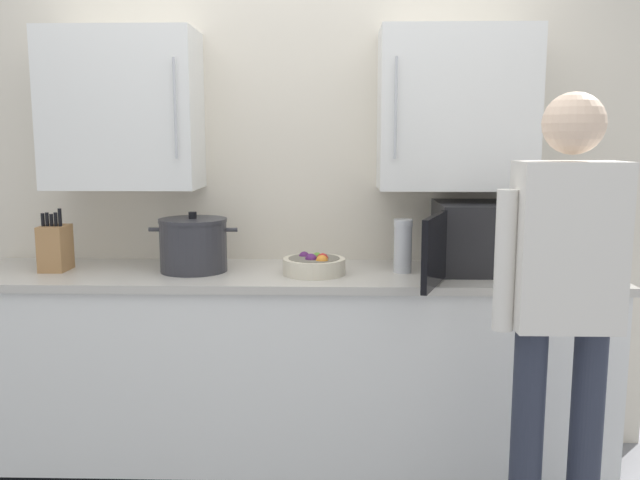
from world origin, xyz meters
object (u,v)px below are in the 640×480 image
Objects in this scene: thermos_flask at (403,246)px; fruit_bowl at (314,265)px; person_figure at (562,297)px; knife_block at (55,247)px; microwave_oven at (488,237)px; stock_pot at (193,245)px.

fruit_bowl is (-0.39, -0.05, -0.08)m from thermos_flask.
person_figure reaches higher than thermos_flask.
knife_block is at bearing 177.47° from fruit_bowl.
person_figure is (2.02, -0.72, -0.04)m from knife_block.
knife_block reaches higher than thermos_flask.
fruit_bowl is at bearing -173.50° from microwave_oven.
microwave_oven is 1.90× the size of stock_pot.
stock_pot is (-1.31, -0.04, -0.03)m from microwave_oven.
person_figure is (1.39, -0.72, -0.05)m from stock_pot.
stock_pot is 0.24× the size of person_figure.
knife_block reaches higher than stock_pot.
knife_block is at bearing 160.27° from person_figure.
microwave_oven is 1.94m from knife_block.
microwave_oven is 2.75× the size of fruit_bowl.
microwave_oven is at bearing 1.54° from stock_pot.
stock_pot reaches higher than thermos_flask.
stock_pot is 1.40× the size of knife_block.
person_figure reaches higher than fruit_bowl.
thermos_flask is 0.84× the size of knife_block.
knife_block is at bearing -179.96° from thermos_flask.
person_figure reaches higher than microwave_oven.
microwave_oven is at bearing 96.03° from person_figure.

